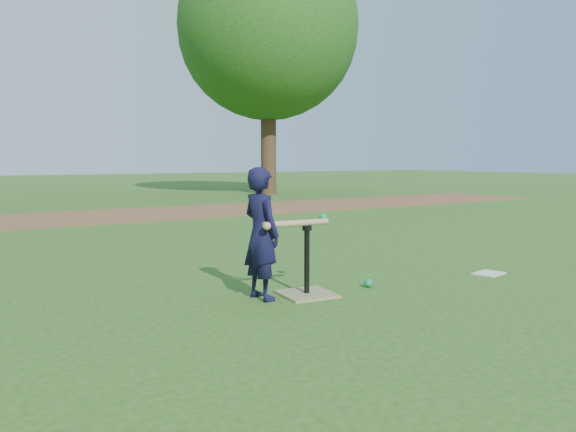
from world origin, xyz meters
TOP-DOWN VIEW (x-y plane):
  - ground at (0.00, 0.00)m, footprint 80.00×80.00m
  - dirt_strip at (0.00, 7.50)m, footprint 24.00×3.00m
  - child at (-0.54, -0.04)m, footprint 0.30×0.42m
  - wiffle_ball_ground at (0.48, -0.19)m, footprint 0.08×0.08m
  - clipboard at (1.89, -0.38)m, footprint 0.34×0.29m
  - batting_tee at (-0.15, -0.14)m, footprint 0.47×0.47m
  - swing_action at (-0.23, -0.14)m, footprint 0.72×0.22m
  - tree_right at (6.50, 12.00)m, footprint 5.80×5.80m

SIDE VIEW (x-z plane):
  - ground at x=0.00m, z-range 0.00..0.00m
  - dirt_strip at x=0.00m, z-range 0.00..0.01m
  - clipboard at x=1.89m, z-range 0.00..0.01m
  - wiffle_ball_ground at x=0.48m, z-range 0.00..0.08m
  - batting_tee at x=-0.15m, z-range -0.20..0.42m
  - child at x=-0.54m, z-range 0.00..1.09m
  - swing_action at x=-0.23m, z-range 0.58..0.67m
  - tree_right at x=6.50m, z-range 1.19..9.39m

